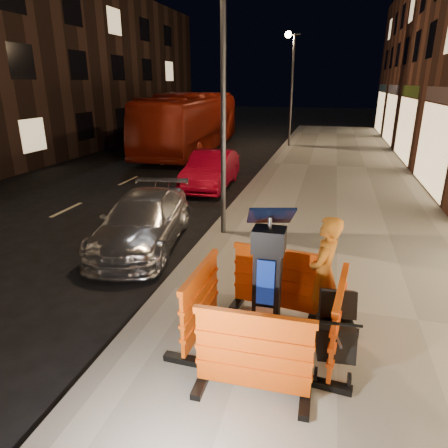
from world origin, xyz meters
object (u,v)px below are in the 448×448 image
(bus_doubledecker, at_px, (192,151))
(parking_kiosk, at_px, (267,284))
(man, at_px, (324,274))
(barrier_kerbside, at_px, (200,303))
(car_silver, at_px, (145,245))
(car_red, at_px, (211,187))
(barrier_front, at_px, (253,355))
(barrier_bldgside, at_px, (338,322))
(stroller, at_px, (335,334))
(barrier_back, at_px, (276,281))

(bus_doubledecker, bearing_deg, parking_kiosk, -69.71)
(bus_doubledecker, distance_m, man, 17.81)
(bus_doubledecker, bearing_deg, barrier_kerbside, -72.54)
(barrier_kerbside, bearing_deg, car_silver, 39.26)
(car_red, bearing_deg, bus_doubledecker, 111.27)
(barrier_kerbside, distance_m, man, 1.85)
(bus_doubledecker, xyz_separation_m, man, (7.65, -16.05, 1.04))
(barrier_front, distance_m, car_silver, 5.53)
(barrier_kerbside, bearing_deg, parking_kiosk, -87.83)
(barrier_bldgside, height_order, man, man)
(car_silver, bearing_deg, car_red, 81.45)
(parking_kiosk, relative_size, stroller, 1.98)
(barrier_bldgside, relative_size, man, 0.80)
(car_silver, bearing_deg, man, -41.00)
(barrier_kerbside, height_order, man, man)
(barrier_kerbside, bearing_deg, barrier_bldgside, -87.83)
(bus_doubledecker, bearing_deg, car_red, -68.15)
(barrier_front, xyz_separation_m, bus_doubledecker, (-6.93, 17.70, -0.70))
(barrier_kerbside, relative_size, man, 0.80)
(barrier_back, xyz_separation_m, man, (0.73, -0.25, 0.33))
(bus_doubledecker, bearing_deg, barrier_bldgside, -66.99)
(man, bearing_deg, car_red, -137.26)
(parking_kiosk, height_order, barrier_front, parking_kiosk)
(stroller, bearing_deg, barrier_bldgside, 78.93)
(car_red, bearing_deg, barrier_back, -69.42)
(barrier_front, bearing_deg, bus_doubledecker, 110.54)
(parking_kiosk, bearing_deg, barrier_back, 94.17)
(barrier_back, bearing_deg, man, -11.59)
(car_silver, height_order, stroller, stroller)
(barrier_back, xyz_separation_m, car_red, (-3.50, 8.12, -0.70))
(parking_kiosk, distance_m, car_red, 9.79)
(barrier_front, height_order, barrier_bldgside, same)
(stroller, bearing_deg, parking_kiosk, 163.94)
(barrier_kerbside, distance_m, car_red, 9.45)
(barrier_kerbside, height_order, car_silver, barrier_kerbside)
(barrier_front, xyz_separation_m, barrier_back, (0.00, 1.90, 0.00))
(parking_kiosk, height_order, barrier_back, parking_kiosk)
(barrier_bldgside, relative_size, car_silver, 0.34)
(car_silver, relative_size, man, 2.36)
(car_red, relative_size, man, 2.27)
(car_red, xyz_separation_m, bus_doubledecker, (-3.42, 7.68, 0.00))
(car_silver, xyz_separation_m, bus_doubledecker, (-3.47, 13.44, 0.00))
(barrier_back, bearing_deg, car_silver, 152.80)
(parking_kiosk, xyz_separation_m, barrier_front, (0.00, -0.95, -0.44))
(barrier_bldgside, bearing_deg, barrier_front, 141.17)
(barrier_kerbside, height_order, barrier_bldgside, same)
(parking_kiosk, height_order, car_silver, parking_kiosk)
(parking_kiosk, relative_size, car_silver, 0.47)
(car_red, bearing_deg, stroller, -67.21)
(barrier_front, height_order, stroller, barrier_front)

